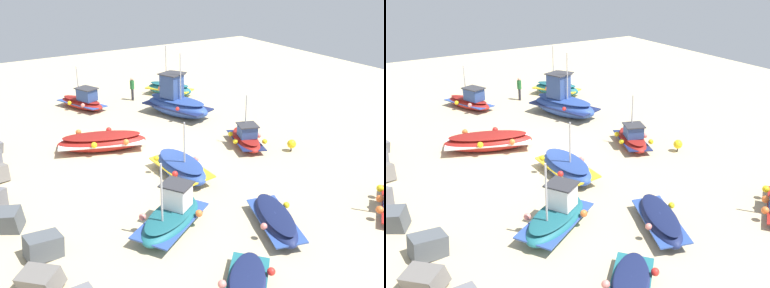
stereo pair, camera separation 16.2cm
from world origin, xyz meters
TOP-DOWN VIEW (x-y plane):
  - ground_plane at (0.00, 0.00)m, footprint 55.98×55.98m
  - fishing_boat_0 at (-3.04, -0.18)m, footprint 3.92×2.05m
  - fishing_boat_1 at (4.98, -4.62)m, footprint 5.30×3.45m
  - fishing_boat_2 at (-9.03, -0.99)m, footprint 3.92×2.52m
  - fishing_boat_3 at (9.75, 0.29)m, footprint 4.18×2.81m
  - fishing_boat_4 at (2.11, 1.88)m, footprint 3.26×5.16m
  - fishing_boat_5 at (9.27, -6.58)m, footprint 3.89×3.18m
  - fishing_boat_6 at (-1.72, -5.31)m, footprint 3.64×2.43m
  - fishing_boat_7 at (-6.82, 2.49)m, footprint 3.36×4.08m
  - fishing_boat_9 at (-11.28, 2.22)m, footprint 3.07×3.07m
  - person_walking at (9.71, -3.57)m, footprint 0.32×0.32m
  - mooring_buoy_0 at (-3.67, -6.99)m, footprint 0.50×0.50m

SIDE VIEW (x-z plane):
  - ground_plane at x=0.00m, z-range 0.00..0.00m
  - fishing_boat_9 at x=-11.28m, z-range -0.04..0.69m
  - fishing_boat_2 at x=-9.03m, z-range -0.01..0.84m
  - mooring_buoy_0 at x=-3.67m, z-range 0.09..0.77m
  - fishing_boat_6 at x=-1.72m, z-range -1.04..1.96m
  - fishing_boat_0 at x=-3.04m, z-range -1.00..2.01m
  - fishing_boat_4 at x=2.11m, z-range 0.02..0.99m
  - fishing_boat_3 at x=9.75m, z-range -1.00..2.07m
  - fishing_boat_7 at x=-6.82m, z-range -1.05..2.18m
  - fishing_boat_5 at x=9.27m, z-range -1.27..2.57m
  - fishing_boat_1 at x=4.98m, z-range -1.29..3.03m
  - person_walking at x=9.71m, z-range 0.13..1.85m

